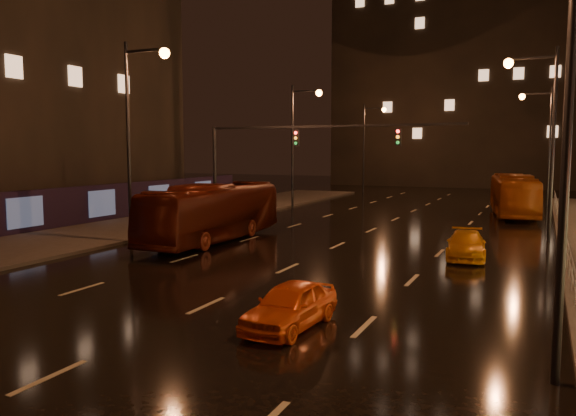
{
  "coord_description": "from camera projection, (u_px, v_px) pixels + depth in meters",
  "views": [
    {
      "loc": [
        9.21,
        -10.19,
        4.7
      ],
      "look_at": [
        0.26,
        9.47,
        2.5
      ],
      "focal_mm": 35.0,
      "sensor_mm": 36.0,
      "label": 1
    }
  ],
  "objects": [
    {
      "name": "ground",
      "position": [
        361.0,
        235.0,
        31.61
      ],
      "size": [
        140.0,
        140.0,
        0.0
      ],
      "primitive_type": "plane",
      "color": "black",
      "rests_on": "ground"
    },
    {
      "name": "sidewalk_left",
      "position": [
        113.0,
        231.0,
        32.64
      ],
      "size": [
        7.0,
        70.0,
        0.15
      ],
      "primitive_type": "cube",
      "color": "#38332D",
      "rests_on": "ground"
    },
    {
      "name": "building_distant",
      "position": [
        506.0,
        51.0,
        75.22
      ],
      "size": [
        44.0,
        16.0,
        36.0
      ],
      "primitive_type": "cube",
      "color": "black",
      "rests_on": "ground"
    },
    {
      "name": "hoarding_left",
      "position": [
        23.0,
        213.0,
        31.33
      ],
      "size": [
        0.3,
        46.0,
        2.5
      ],
      "primitive_type": "cube",
      "color": "black",
      "rests_on": "ground"
    },
    {
      "name": "traffic_signal",
      "position": [
        280.0,
        150.0,
        33.22
      ],
      "size": [
        15.31,
        0.32,
        6.2
      ],
      "color": "black",
      "rests_on": "ground"
    },
    {
      "name": "streetlight_right",
      "position": [
        532.0,
        62.0,
        10.98
      ],
      "size": [
        2.64,
        0.5,
        10.0
      ],
      "color": "black",
      "rests_on": "ground"
    },
    {
      "name": "railing_right",
      "position": [
        564.0,
        235.0,
        25.5
      ],
      "size": [
        0.05,
        56.0,
        1.0
      ],
      "color": "#99999E",
      "rests_on": "sidewalk_right"
    },
    {
      "name": "bus_red",
      "position": [
        213.0,
        212.0,
        29.32
      ],
      "size": [
        2.84,
        10.85,
        3.0
      ],
      "primitive_type": "imported",
      "rotation": [
        0.0,
        0.0,
        0.03
      ],
      "color": "#4E150B",
      "rests_on": "ground"
    },
    {
      "name": "bus_curb",
      "position": [
        513.0,
        195.0,
        40.84
      ],
      "size": [
        3.98,
        11.05,
        3.01
      ],
      "primitive_type": "imported",
      "rotation": [
        0.0,
        0.0,
        0.14
      ],
      "color": "#8C3A0E",
      "rests_on": "ground"
    },
    {
      "name": "taxi_near",
      "position": [
        290.0,
        305.0,
        14.92
      ],
      "size": [
        1.69,
        3.68,
        1.22
      ],
      "primitive_type": "imported",
      "rotation": [
        0.0,
        0.0,
        -0.07
      ],
      "color": "#EB5616",
      "rests_on": "ground"
    },
    {
      "name": "taxi_far",
      "position": [
        466.0,
        245.0,
        24.71
      ],
      "size": [
        2.05,
        4.15,
        1.16
      ],
      "primitive_type": "imported",
      "rotation": [
        0.0,
        0.0,
        0.11
      ],
      "color": "orange",
      "rests_on": "ground"
    }
  ]
}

